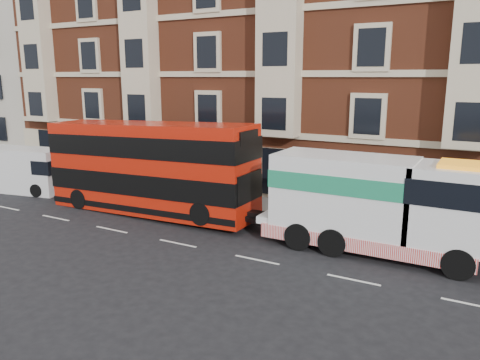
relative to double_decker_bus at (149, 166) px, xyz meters
name	(u,v)px	position (x,y,z in m)	size (l,w,h in m)	color
ground	(178,243)	(4.14, -3.18, -2.62)	(120.00, 120.00, 0.00)	black
sidewalk	(254,203)	(4.14, 4.32, -2.54)	(90.00, 3.00, 0.15)	slate
victorian_terrace	(313,35)	(4.64, 11.82, 7.45)	(45.00, 12.00, 20.40)	brown
cream_block	(11,66)	(-25.86, 10.82, 5.72)	(16.00, 10.00, 16.80)	#BAB2A3
lamp_post_west	(158,155)	(-1.86, 3.02, 0.06)	(0.35, 0.15, 4.35)	black
double_decker_bus	(149,166)	(0.00, 0.00, 0.00)	(12.21, 2.80, 4.94)	red
tow_truck	(375,203)	(12.06, 0.00, -0.46)	(9.78, 2.89, 4.08)	white
box_van	(25,170)	(-10.42, 0.03, -1.23)	(5.74, 3.14, 2.83)	silver
pedestrian	(106,170)	(-7.63, 4.42, -1.69)	(0.57, 0.37, 1.56)	black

